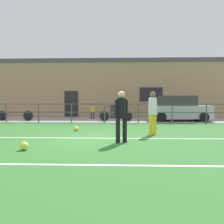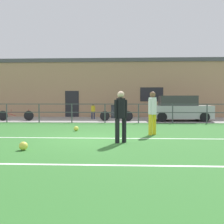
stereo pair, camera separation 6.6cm
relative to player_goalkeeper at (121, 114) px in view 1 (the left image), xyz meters
name	(u,v)px [view 1 (the left image)]	position (x,y,z in m)	size (l,w,h in m)	color
ground	(93,139)	(-1.01, 0.77, -0.96)	(60.00, 44.00, 0.04)	#33702D
field_line_touchline	(93,138)	(-1.01, 0.89, -0.94)	(36.00, 0.11, 0.00)	white
field_line_hash	(73,165)	(-1.01, -2.74, -0.94)	(36.00, 0.11, 0.00)	white
pavement_strip	(107,119)	(-1.01, 9.27, -0.93)	(48.00, 5.00, 0.02)	gray
perimeter_fence	(105,110)	(-1.01, 6.77, -0.19)	(36.07, 0.07, 1.15)	#474C51
clubhouse_facade	(110,88)	(-1.01, 12.97, 1.42)	(28.00, 2.56, 4.70)	tan
player_goalkeeper	(121,114)	(0.00, 0.00, 0.00)	(0.41, 0.29, 1.65)	black
player_striker	(153,110)	(1.22, 1.83, 0.03)	(0.36, 0.37, 1.70)	gold
soccer_ball_match	(76,129)	(-2.01, 2.91, -0.83)	(0.21, 0.21, 0.21)	#E5E04C
soccer_ball_spare	(24,146)	(-2.65, -1.30, -0.82)	(0.23, 0.23, 0.23)	#E5E04C
spectator_child	(93,110)	(-2.08, 9.59, -0.30)	(0.30, 0.19, 1.09)	#232D4C
parked_car_red	(179,109)	(3.73, 8.29, -0.15)	(3.83, 1.79, 1.63)	#B7B7BC
bicycle_parked_0	(116,116)	(-0.37, 7.97, -0.59)	(2.13, 0.04, 0.73)	black
bicycle_parked_1	(15,115)	(-6.99, 7.97, -0.58)	(2.37, 0.04, 0.74)	black
trash_bin_0	(114,111)	(-0.56, 10.54, -0.43)	(0.57, 0.49, 0.98)	#33383D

